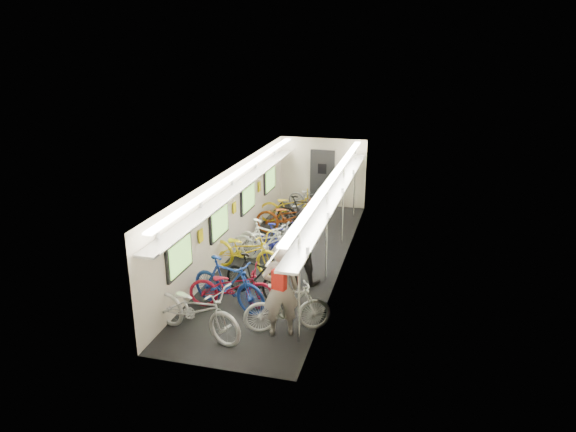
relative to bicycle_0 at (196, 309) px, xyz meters
The scene contains 18 objects.
train_car_shell 4.91m from the bicycle_0, 85.57° to the left, with size 10.00×10.00×10.00m.
bicycle_0 is the anchor object (origin of this frame).
bicycle_1 1.20m from the bicycle_0, 79.76° to the left, with size 0.54×1.92×1.15m, color navy.
bicycle_2 1.25m from the bicycle_0, 77.24° to the left, with size 0.66×1.89×0.99m, color maroon.
bicycle_3 1.86m from the bicycle_0, 70.58° to the left, with size 0.49×1.72×1.03m, color black.
bicycle_4 3.05m from the bicycle_0, 91.11° to the left, with size 0.74×2.13×1.12m, color yellow.
bicycle_5 3.66m from the bicycle_0, 85.11° to the left, with size 0.55×1.95×1.17m, color white.
bicycle_6 3.88m from the bicycle_0, 86.16° to the left, with size 0.68×1.95×1.02m, color silver.
bicycle_7 4.30m from the bicycle_0, 82.90° to the left, with size 0.44×1.58×0.95m, color navy.
bicycle_8 5.92m from the bicycle_0, 86.50° to the left, with size 0.73×2.09×1.10m, color maroon.
bicycle_9 6.65m from the bicycle_0, 84.88° to the left, with size 0.48×1.70×1.02m, color black.
bicycle_10 6.98m from the bicycle_0, 89.12° to the left, with size 0.70×2.01×1.06m, color #BB9911.
bicycle_11 1.77m from the bicycle_0, 19.33° to the left, with size 0.49×1.75×1.05m, color silver.
bicycle_12 6.83m from the bicycle_0, 85.75° to the left, with size 0.60×1.71×0.90m, color slate.
bicycle_14 8.47m from the bicycle_0, 86.62° to the left, with size 0.59×1.71×0.90m, color slate.
passenger_near 1.69m from the bicycle_0, 16.60° to the left, with size 0.71×0.46×1.93m, color gray.
passenger_mid 3.23m from the bicycle_0, 63.27° to the left, with size 0.91×0.71×1.87m, color black.
backpack 1.77m from the bicycle_0, ahead, with size 0.26×0.14×0.38m, color red.
Camera 1 is at (3.21, -12.15, 5.43)m, focal length 32.00 mm.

